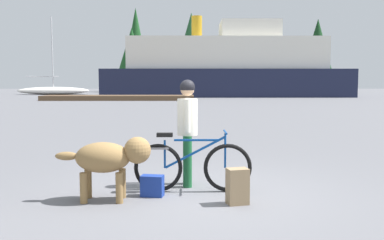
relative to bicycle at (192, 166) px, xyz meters
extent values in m
plane|color=slate|center=(0.08, -0.22, -0.39)|extent=(160.00, 160.00, 0.00)
torus|color=black|center=(0.54, 0.00, -0.03)|extent=(0.73, 0.06, 0.73)
torus|color=black|center=(-0.51, 0.00, -0.03)|extent=(0.73, 0.06, 0.73)
cube|color=navy|center=(0.06, 0.00, 0.39)|extent=(0.67, 0.03, 0.03)
cube|color=navy|center=(0.04, 0.00, 0.21)|extent=(0.90, 0.03, 0.49)
cylinder|color=navy|center=(-0.41, 0.00, 0.18)|extent=(0.03, 0.03, 0.42)
cylinder|color=navy|center=(0.50, 0.00, 0.23)|extent=(0.03, 0.03, 0.52)
cube|color=black|center=(-0.41, 0.00, 0.47)|extent=(0.24, 0.10, 0.06)
cylinder|color=navy|center=(0.50, 0.00, 0.51)|extent=(0.03, 0.44, 0.03)
cube|color=slate|center=(-0.53, 0.00, 0.27)|extent=(0.36, 0.14, 0.02)
cylinder|color=#19592D|center=(-0.07, 0.50, 0.01)|extent=(0.14, 0.14, 0.81)
cylinder|color=#19592D|center=(-0.07, 0.28, 0.01)|extent=(0.14, 0.14, 0.81)
cylinder|color=silver|center=(-0.07, 0.39, 0.71)|extent=(0.32, 0.32, 0.58)
cylinder|color=silver|center=(-0.07, 0.61, 0.74)|extent=(0.09, 0.09, 0.51)
cylinder|color=silver|center=(-0.07, 0.17, 0.74)|extent=(0.09, 0.09, 0.51)
sphere|color=tan|center=(-0.07, 0.39, 1.14)|extent=(0.22, 0.22, 0.22)
sphere|color=black|center=(-0.07, 0.39, 1.17)|extent=(0.24, 0.24, 0.24)
ellipsoid|color=olive|center=(-1.24, -0.47, 0.22)|extent=(0.76, 0.50, 0.42)
sphere|color=olive|center=(-0.76, -0.47, 0.32)|extent=(0.37, 0.37, 0.37)
ellipsoid|color=olive|center=(-1.74, -0.47, 0.24)|extent=(0.32, 0.12, 0.12)
cylinder|color=olive|center=(-1.00, -0.33, -0.18)|extent=(0.10, 0.10, 0.42)
cylinder|color=olive|center=(-1.00, -0.61, -0.18)|extent=(0.10, 0.10, 0.42)
cylinder|color=olive|center=(-1.49, -0.33, -0.18)|extent=(0.10, 0.10, 0.42)
cylinder|color=olive|center=(-1.49, -0.61, -0.18)|extent=(0.10, 0.10, 0.42)
cube|color=#8C7251|center=(0.61, -0.66, -0.15)|extent=(0.32, 0.26, 0.49)
cube|color=navy|center=(-0.58, -0.25, -0.24)|extent=(0.35, 0.23, 0.30)
cube|color=brown|center=(-5.93, 30.37, -0.19)|extent=(12.70, 2.96, 0.40)
cube|color=#191E38|center=(3.87, 39.72, 1.00)|extent=(24.98, 8.96, 2.79)
cube|color=silver|center=(3.87, 39.72, 4.00)|extent=(19.99, 7.52, 3.20)
cube|color=silver|center=(6.37, 39.72, 6.50)|extent=(6.00, 5.37, 1.80)
cylinder|color=#BF8C19|center=(0.87, 39.72, 6.80)|extent=(1.10, 1.10, 2.40)
ellipsoid|color=silver|center=(-15.91, 44.64, 0.06)|extent=(8.46, 2.37, 0.90)
cylinder|color=#B2B2B7|center=(-15.91, 44.64, 4.58)|extent=(0.14, 0.14, 8.15)
cylinder|color=#B2B2B7|center=(-17.18, 44.64, 1.71)|extent=(3.81, 0.10, 0.10)
cylinder|color=#4C331E|center=(-7.85, 54.26, 0.85)|extent=(0.32, 0.32, 2.48)
cone|color=#19471E|center=(-7.85, 54.26, 5.30)|extent=(4.08, 4.08, 6.42)
cylinder|color=#4C331E|center=(0.38, 50.76, 1.17)|extent=(0.48, 0.48, 3.13)
cone|color=#1E4C28|center=(0.38, 50.76, 6.39)|extent=(4.20, 4.20, 7.32)
cylinder|color=#4C331E|center=(17.54, 52.71, 1.14)|extent=(0.34, 0.34, 3.06)
cone|color=#143819|center=(17.54, 52.71, 6.11)|extent=(3.91, 3.91, 6.89)
cylinder|color=#4C331E|center=(-7.87, 59.20, 0.89)|extent=(0.48, 0.48, 2.58)
cone|color=#19471E|center=(-7.87, 59.20, 7.13)|extent=(3.82, 3.82, 9.89)
camera|label=1|loc=(-0.06, -6.40, 1.28)|focal=40.45mm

